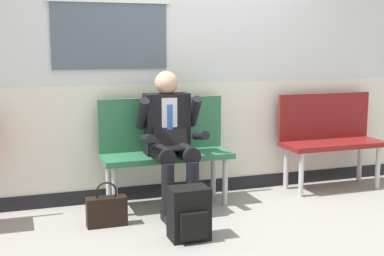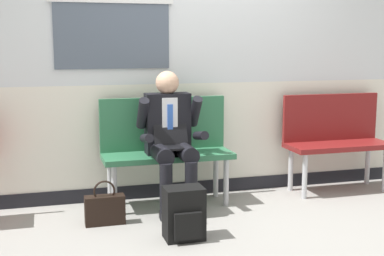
{
  "view_description": "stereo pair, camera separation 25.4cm",
  "coord_description": "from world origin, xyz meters",
  "px_view_note": "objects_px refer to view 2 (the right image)",
  "views": [
    {
      "loc": [
        -1.66,
        -4.23,
        1.49
      ],
      "look_at": [
        -0.17,
        0.09,
        0.75
      ],
      "focal_mm": 49.33,
      "sensor_mm": 36.0,
      "label": 1
    },
    {
      "loc": [
        -1.42,
        -4.3,
        1.49
      ],
      "look_at": [
        -0.17,
        0.09,
        0.75
      ],
      "focal_mm": 49.33,
      "sensor_mm": 36.0,
      "label": 2
    }
  ],
  "objects_px": {
    "bench_empty": "(335,135)",
    "backpack": "(184,214)",
    "bench_with_person": "(166,143)",
    "person_seated": "(171,137)",
    "handbag": "(105,209)"
  },
  "relations": [
    {
      "from": "bench_empty",
      "to": "backpack",
      "type": "xyz_separation_m",
      "value": [
        -1.84,
        -0.94,
        -0.36
      ]
    },
    {
      "from": "bench_with_person",
      "to": "backpack",
      "type": "xyz_separation_m",
      "value": [
        -0.08,
        -0.94,
        -0.37
      ]
    },
    {
      "from": "bench_empty",
      "to": "person_seated",
      "type": "distance_m",
      "value": 1.78
    },
    {
      "from": "backpack",
      "to": "handbag",
      "type": "distance_m",
      "value": 0.74
    },
    {
      "from": "bench_with_person",
      "to": "backpack",
      "type": "distance_m",
      "value": 1.02
    },
    {
      "from": "person_seated",
      "to": "handbag",
      "type": "xyz_separation_m",
      "value": [
        -0.62,
        -0.24,
        -0.54
      ]
    },
    {
      "from": "bench_with_person",
      "to": "bench_empty",
      "type": "distance_m",
      "value": 1.76
    },
    {
      "from": "backpack",
      "to": "handbag",
      "type": "bearing_deg",
      "value": 137.47
    },
    {
      "from": "bench_with_person",
      "to": "bench_empty",
      "type": "height_order",
      "value": "bench_with_person"
    },
    {
      "from": "person_seated",
      "to": "backpack",
      "type": "distance_m",
      "value": 0.88
    },
    {
      "from": "bench_empty",
      "to": "handbag",
      "type": "bearing_deg",
      "value": -169.55
    },
    {
      "from": "bench_with_person",
      "to": "person_seated",
      "type": "height_order",
      "value": "person_seated"
    },
    {
      "from": "bench_empty",
      "to": "bench_with_person",
      "type": "bearing_deg",
      "value": 179.93
    },
    {
      "from": "bench_empty",
      "to": "person_seated",
      "type": "xyz_separation_m",
      "value": [
        -1.76,
        -0.2,
        0.11
      ]
    },
    {
      "from": "person_seated",
      "to": "backpack",
      "type": "relative_size",
      "value": 3.05
    }
  ]
}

